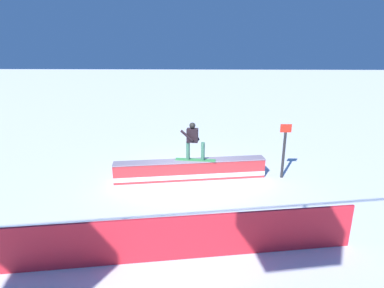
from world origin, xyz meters
name	(u,v)px	position (x,y,z in m)	size (l,w,h in m)	color
ground_plane	(190,179)	(0.00, 0.00, 0.00)	(120.00, 120.00, 0.00)	white
grind_box	(190,171)	(0.00, 0.00, 0.34)	(5.60, 1.37, 0.75)	red
snowboarder	(193,140)	(-0.11, -0.04, 1.52)	(1.50, 0.43, 1.41)	#3C904A
safety_fence	(183,238)	(0.00, 4.58, 0.56)	(8.22, 0.06, 1.11)	red
trail_marker	(284,150)	(-3.45, -0.27, 1.11)	(0.40, 0.10, 2.07)	#262628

